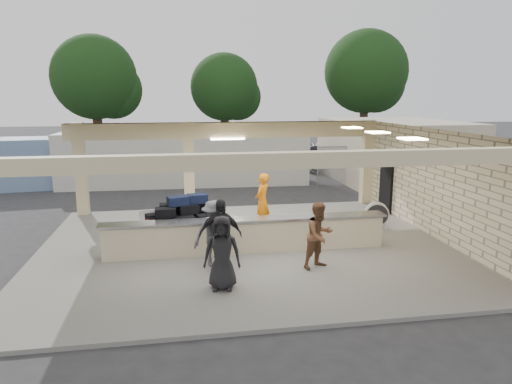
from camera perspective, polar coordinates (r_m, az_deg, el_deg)
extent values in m
plane|color=#2B2B2E|center=(13.77, -1.42, -7.13)|extent=(120.00, 120.00, 0.00)
cube|color=slate|center=(13.76, -1.42, -6.93)|extent=(12.00, 10.00, 0.10)
cube|color=beige|center=(13.05, -1.50, 7.55)|extent=(12.00, 10.00, 0.02)
cube|color=beige|center=(15.32, 21.36, 0.78)|extent=(0.02, 10.00, 3.50)
cube|color=black|center=(18.17, 15.95, 0.86)|extent=(0.10, 0.95, 2.10)
cube|color=beige|center=(17.78, -3.65, 7.73)|extent=(12.00, 0.50, 0.60)
cube|color=beige|center=(8.32, 3.19, 3.97)|extent=(12.00, 0.30, 0.30)
cube|color=beige|center=(18.22, -21.08, 2.63)|extent=(0.40, 0.40, 3.50)
cube|color=beige|center=(17.85, -8.40, 3.12)|extent=(0.40, 0.40, 3.50)
cube|color=beige|center=(19.45, 13.68, 3.63)|extent=(0.40, 0.40, 3.50)
cube|color=white|center=(17.56, -3.55, 6.63)|extent=(1.30, 0.12, 0.06)
cube|color=#FFEABF|center=(15.48, 11.90, 7.88)|extent=(0.55, 0.55, 0.04)
cube|color=#FFEABF|center=(13.64, 14.95, 7.21)|extent=(0.55, 0.55, 0.04)
cube|color=#FFEABF|center=(11.85, 18.93, 6.32)|extent=(0.55, 0.55, 0.04)
cube|color=beige|center=(13.13, -1.12, -5.57)|extent=(8.00, 0.50, 0.90)
cube|color=#B7B7BC|center=(12.99, -1.13, -3.46)|extent=(8.20, 0.58, 0.06)
cube|color=silver|center=(13.92, -8.81, -4.00)|extent=(2.78, 1.97, 0.12)
cylinder|color=black|center=(13.35, -12.57, -6.67)|extent=(0.20, 0.42, 0.41)
cylinder|color=black|center=(14.41, -13.19, -5.31)|extent=(0.20, 0.42, 0.41)
cylinder|color=black|center=(13.74, -4.11, -5.87)|extent=(0.20, 0.42, 0.41)
cylinder|color=black|center=(14.77, -5.33, -4.61)|extent=(0.20, 0.42, 0.41)
cube|color=silver|center=(14.59, -9.45, -2.45)|extent=(2.51, 0.53, 0.30)
cube|color=silver|center=(13.14, -8.17, -4.02)|extent=(2.51, 0.53, 0.30)
cube|color=black|center=(13.44, -11.98, -3.84)|extent=(0.65, 0.49, 0.26)
cube|color=black|center=(13.56, -9.00, -3.59)|extent=(0.65, 0.49, 0.26)
cube|color=black|center=(13.71, -6.08, -3.34)|extent=(0.65, 0.49, 0.26)
cube|color=black|center=(14.03, -12.35, -3.20)|extent=(0.65, 0.49, 0.26)
cube|color=black|center=(14.14, -9.49, -2.96)|extent=(0.65, 0.49, 0.26)
cube|color=black|center=(14.28, -6.69, -2.73)|extent=(0.65, 0.49, 0.26)
cube|color=black|center=(13.50, -11.24, -2.54)|extent=(0.65, 0.49, 0.26)
cube|color=black|center=(13.82, -8.46, -2.10)|extent=(0.65, 0.49, 0.26)
cube|color=black|center=(14.12, -6.62, -1.75)|extent=(0.65, 0.49, 0.26)
cube|color=black|center=(14.02, -10.75, -1.98)|extent=(0.65, 0.49, 0.26)
cube|color=black|center=(13.70, -9.74, -1.09)|extent=(0.65, 0.49, 0.26)
cube|color=black|center=(13.91, -7.36, -0.81)|extent=(0.65, 0.49, 0.26)
cube|color=#590F0C|center=(13.33, -12.34, -3.99)|extent=(0.65, 0.49, 0.26)
cube|color=black|center=(14.35, -5.50, -2.63)|extent=(0.65, 0.49, 0.26)
cylinder|color=silver|center=(15.91, 14.85, -2.68)|extent=(0.85, 0.48, 0.80)
cylinder|color=black|center=(15.91, 14.85, -2.68)|extent=(0.77, 0.49, 0.71)
cube|color=silver|center=(15.90, 13.90, -3.98)|extent=(0.05, 0.45, 0.27)
cube|color=silver|center=(16.11, 15.65, -3.86)|extent=(0.05, 0.45, 0.27)
imported|color=orange|center=(15.19, 0.78, -1.19)|extent=(0.71, 0.78, 1.90)
imported|color=brown|center=(11.93, 7.93, -5.37)|extent=(0.93, 0.70, 1.75)
imported|color=black|center=(11.72, -4.47, -5.32)|extent=(1.14, 0.58, 1.86)
imported|color=#49484D|center=(12.02, -5.29, -5.15)|extent=(1.20, 0.73, 1.75)
imported|color=black|center=(10.57, -4.26, -7.59)|extent=(0.90, 0.49, 1.74)
imported|color=silver|center=(27.88, 11.38, 3.90)|extent=(5.49, 4.17, 1.42)
imported|color=silver|center=(30.79, 18.57, 4.32)|extent=(4.96, 2.86, 1.47)
imported|color=black|center=(30.44, 8.68, 4.66)|extent=(4.29, 1.67, 1.41)
cube|color=beige|center=(23.73, -8.80, 4.19)|extent=(12.54, 2.89, 2.70)
cylinder|color=gray|center=(23.19, 7.71, 3.17)|extent=(0.06, 0.06, 2.00)
cylinder|color=gray|center=(23.86, 12.32, 3.24)|extent=(0.06, 0.06, 2.00)
cylinder|color=gray|center=(24.66, 16.64, 3.29)|extent=(0.06, 0.06, 2.00)
cylinder|color=gray|center=(25.60, 20.68, 3.33)|extent=(0.06, 0.06, 2.00)
cylinder|color=gray|center=(26.66, 24.41, 3.34)|extent=(0.06, 0.06, 2.00)
cylinder|color=gray|center=(27.82, 27.84, 3.34)|extent=(0.06, 0.06, 2.00)
cube|color=gray|center=(25.60, 20.68, 3.33)|extent=(12.00, 0.02, 2.00)
cylinder|color=gray|center=(25.49, 20.84, 5.55)|extent=(12.00, 0.05, 0.05)
cylinder|color=#382619|center=(37.47, -19.17, 7.86)|extent=(0.70, 0.70, 4.50)
sphere|color=black|center=(37.43, -19.56, 13.36)|extent=(6.30, 6.30, 6.30)
sphere|color=black|center=(37.82, -17.48, 12.11)|extent=(4.50, 4.50, 4.50)
cylinder|color=#382619|center=(39.16, -3.93, 8.27)|extent=(0.70, 0.70, 4.00)
sphere|color=black|center=(39.08, -4.00, 12.96)|extent=(5.60, 5.60, 5.60)
sphere|color=black|center=(39.81, -2.31, 11.81)|extent=(4.00, 4.00, 4.00)
cylinder|color=#382619|center=(41.10, 13.30, 8.86)|extent=(0.70, 0.70, 5.00)
sphere|color=black|center=(41.10, 13.57, 14.43)|extent=(7.00, 7.00, 7.00)
sphere|color=black|center=(42.09, 14.73, 12.94)|extent=(5.00, 5.00, 5.00)
cube|color=beige|center=(25.70, 16.76, 4.97)|extent=(6.00, 8.00, 3.20)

